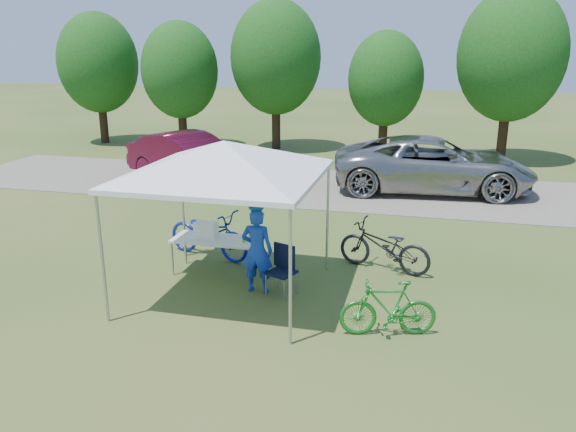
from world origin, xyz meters
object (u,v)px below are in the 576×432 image
Objects in this scene: cooler at (206,230)px; sedan at (190,158)px; bike_green at (388,308)px; minivan at (433,164)px; folding_chair at (283,265)px; bike_blue at (209,233)px; folding_table at (217,241)px; cyclist at (257,251)px; bike_dark at (384,247)px.

sedan reaches higher than cooler.
bike_green is 0.25× the size of minivan.
bike_blue is (-1.93, 1.33, 0.00)m from folding_chair.
bike_green is at bearing -106.25° from bike_blue.
cyclist reaches higher than folding_table.
minivan is 1.25× the size of sedan.
sedan is (-3.39, 6.97, -0.06)m from cooler.
sedan is at bearing -116.06° from bike_dark.
bike_blue reaches higher than bike_dark.
bike_blue is 0.33× the size of minivan.
bike_blue is 3.59m from bike_dark.
cooler is at bearing -58.45° from bike_dark.
cyclist is 8.73m from minivan.
folding_table is 0.29m from cooler.
folding_chair is 2.21m from bike_dark.
cyclist is 0.79× the size of bike_blue.
folding_chair is (1.44, -0.55, -0.15)m from folding_table.
sedan reaches higher than bike_green.
folding_chair is 2.03× the size of cooler.
cooler is 0.09× the size of sedan.
minivan reaches higher than sedan.
sedan reaches higher than folding_chair.
minivan is at bearing 93.32° from folding_chair.
bike_dark is 0.40× the size of sedan.
cyclist is at bearing -122.20° from sedan.
cooler is at bearing 146.13° from minivan.
bike_green is 11.11m from sedan.
minivan is (3.98, 7.58, 0.18)m from folding_table.
bike_blue is (-1.49, 1.41, -0.26)m from cyclist.
cyclist is 2.61m from bike_green.
cooler reaches higher than folding_chair.
cyclist reaches higher than bike_dark.
sedan is at bearing -59.55° from cyclist.
folding_chair is 0.52m from cyclist.
folding_chair is 2.23m from bike_green.
sedan is (-3.11, 6.19, 0.28)m from bike_blue.
minivan is at bearing 161.86° from bike_green.
cyclist is at bearing 155.10° from minivan.
cyclist is at bearing -148.84° from folding_chair.
bike_dark is (3.59, 0.14, -0.02)m from bike_blue.
bike_dark reaches higher than bike_green.
cooler is 1.37m from cyclist.
cyclist is at bearing -27.48° from cooler.
bike_dark is at bearing -144.35° from cyclist.
folding_table is 1.10× the size of cyclist.
minivan is (0.89, 6.66, 0.35)m from bike_dark.
folding_chair is 1.78m from cooler.
cyclist is 8.88m from sedan.
bike_blue is 0.42× the size of sedan.
folding_chair is 0.47× the size of bike_dark.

